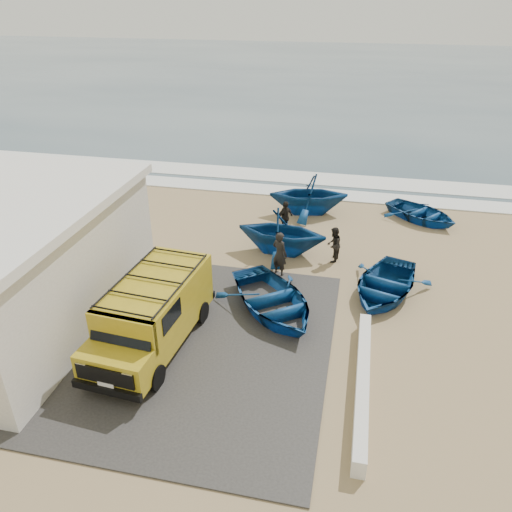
{
  "coord_description": "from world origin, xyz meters",
  "views": [
    {
      "loc": [
        4.33,
        -14.06,
        10.07
      ],
      "look_at": [
        0.84,
        2.03,
        1.2
      ],
      "focal_mm": 35.0,
      "sensor_mm": 36.0,
      "label": 1
    }
  ],
  "objects_px": {
    "van": "(153,311)",
    "boat_near_left": "(273,300)",
    "fisherman_back": "(285,218)",
    "parapet": "(362,382)",
    "boat_mid_left": "(282,232)",
    "boat_far_left": "(309,194)",
    "fisherman_middle": "(334,245)",
    "fisherman_front": "(280,254)",
    "boat_near_right": "(384,285)",
    "boat_far_right": "(421,213)"
  },
  "relations": [
    {
      "from": "boat_near_right",
      "to": "fisherman_back",
      "type": "distance_m",
      "value": 6.26
    },
    {
      "from": "van",
      "to": "boat_mid_left",
      "type": "bearing_deg",
      "value": 72.53
    },
    {
      "from": "fisherman_middle",
      "to": "fisherman_back",
      "type": "height_order",
      "value": "fisherman_back"
    },
    {
      "from": "van",
      "to": "boat_near_right",
      "type": "relative_size",
      "value": 1.32
    },
    {
      "from": "van",
      "to": "boat_mid_left",
      "type": "xyz_separation_m",
      "value": [
        2.87,
        6.98,
        -0.22
      ]
    },
    {
      "from": "boat_near_right",
      "to": "boat_far_left",
      "type": "bearing_deg",
      "value": 135.41
    },
    {
      "from": "boat_far_left",
      "to": "boat_far_right",
      "type": "xyz_separation_m",
      "value": [
        5.52,
        0.27,
        -0.64
      ]
    },
    {
      "from": "parapet",
      "to": "boat_near_right",
      "type": "bearing_deg",
      "value": 83.14
    },
    {
      "from": "parapet",
      "to": "boat_near_left",
      "type": "height_order",
      "value": "boat_near_left"
    },
    {
      "from": "fisherman_back",
      "to": "boat_far_right",
      "type": "bearing_deg",
      "value": -29.71
    },
    {
      "from": "boat_near_left",
      "to": "fisherman_middle",
      "type": "xyz_separation_m",
      "value": [
        1.77,
        4.17,
        0.29
      ]
    },
    {
      "from": "boat_near_left",
      "to": "boat_mid_left",
      "type": "distance_m",
      "value": 4.5
    },
    {
      "from": "boat_far_right",
      "to": "fisherman_back",
      "type": "distance_m",
      "value": 6.93
    },
    {
      "from": "boat_far_right",
      "to": "van",
      "type": "bearing_deg",
      "value": -178.5
    },
    {
      "from": "parapet",
      "to": "fisherman_back",
      "type": "xyz_separation_m",
      "value": [
        -3.81,
        9.66,
        0.52
      ]
    },
    {
      "from": "van",
      "to": "boat_far_left",
      "type": "distance_m",
      "value": 12.03
    },
    {
      "from": "boat_near_left",
      "to": "boat_far_left",
      "type": "xyz_separation_m",
      "value": [
        0.14,
        8.98,
        0.56
      ]
    },
    {
      "from": "boat_far_right",
      "to": "fisherman_middle",
      "type": "xyz_separation_m",
      "value": [
        -3.89,
        -5.08,
        0.37
      ]
    },
    {
      "from": "boat_near_left",
      "to": "fisherman_front",
      "type": "bearing_deg",
      "value": 57.54
    },
    {
      "from": "boat_near_left",
      "to": "fisherman_back",
      "type": "bearing_deg",
      "value": 58.5
    },
    {
      "from": "boat_near_left",
      "to": "fisherman_middle",
      "type": "bearing_deg",
      "value": 29.89
    },
    {
      "from": "boat_mid_left",
      "to": "fisherman_front",
      "type": "relative_size",
      "value": 2.06
    },
    {
      "from": "van",
      "to": "boat_near_left",
      "type": "relative_size",
      "value": 1.21
    },
    {
      "from": "van",
      "to": "boat_far_left",
      "type": "xyz_separation_m",
      "value": [
        3.46,
        11.52,
        -0.2
      ]
    },
    {
      "from": "fisherman_front",
      "to": "fisherman_back",
      "type": "height_order",
      "value": "fisherman_front"
    },
    {
      "from": "parapet",
      "to": "boat_near_left",
      "type": "distance_m",
      "value": 4.6
    },
    {
      "from": "parapet",
      "to": "boat_mid_left",
      "type": "distance_m",
      "value": 8.59
    },
    {
      "from": "fisherman_middle",
      "to": "fisherman_back",
      "type": "xyz_separation_m",
      "value": [
        -2.39,
        2.18,
        0.04
      ]
    },
    {
      "from": "van",
      "to": "boat_mid_left",
      "type": "distance_m",
      "value": 7.55
    },
    {
      "from": "fisherman_front",
      "to": "boat_near_right",
      "type": "bearing_deg",
      "value": -158.25
    },
    {
      "from": "van",
      "to": "fisherman_back",
      "type": "relative_size",
      "value": 3.44
    },
    {
      "from": "boat_far_left",
      "to": "fisherman_front",
      "type": "bearing_deg",
      "value": -13.6
    },
    {
      "from": "boat_mid_left",
      "to": "fisherman_front",
      "type": "bearing_deg",
      "value": -166.73
    },
    {
      "from": "boat_near_right",
      "to": "fisherman_middle",
      "type": "xyz_separation_m",
      "value": [
        -2.05,
        2.21,
        0.33
      ]
    },
    {
      "from": "van",
      "to": "boat_far_right",
      "type": "height_order",
      "value": "van"
    },
    {
      "from": "van",
      "to": "boat_far_right",
      "type": "distance_m",
      "value": 14.85
    },
    {
      "from": "boat_far_left",
      "to": "fisherman_middle",
      "type": "height_order",
      "value": "boat_far_left"
    },
    {
      "from": "van",
      "to": "fisherman_middle",
      "type": "distance_m",
      "value": 8.44
    },
    {
      "from": "boat_near_left",
      "to": "fisherman_middle",
      "type": "distance_m",
      "value": 4.54
    },
    {
      "from": "parapet",
      "to": "boat_mid_left",
      "type": "relative_size",
      "value": 1.58
    },
    {
      "from": "boat_far_right",
      "to": "fisherman_back",
      "type": "xyz_separation_m",
      "value": [
        -6.28,
        -2.9,
        0.41
      ]
    },
    {
      "from": "boat_mid_left",
      "to": "parapet",
      "type": "bearing_deg",
      "value": -149.02
    },
    {
      "from": "boat_mid_left",
      "to": "boat_far_right",
      "type": "xyz_separation_m",
      "value": [
        6.12,
        4.81,
        -0.62
      ]
    },
    {
      "from": "boat_near_right",
      "to": "boat_far_left",
      "type": "relative_size",
      "value": 1.07
    },
    {
      "from": "boat_far_left",
      "to": "van",
      "type": "bearing_deg",
      "value": -27.17
    },
    {
      "from": "van",
      "to": "boat_near_right",
      "type": "height_order",
      "value": "van"
    },
    {
      "from": "boat_near_right",
      "to": "fisherman_back",
      "type": "relative_size",
      "value": 2.6
    },
    {
      "from": "van",
      "to": "boat_mid_left",
      "type": "relative_size",
      "value": 1.43
    },
    {
      "from": "parapet",
      "to": "boat_far_right",
      "type": "xyz_separation_m",
      "value": [
        2.47,
        12.55,
        0.1
      ]
    },
    {
      "from": "van",
      "to": "boat_near_left",
      "type": "distance_m",
      "value": 4.25
    }
  ]
}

